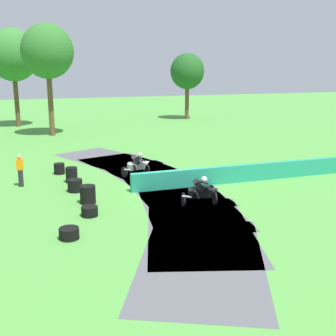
{
  "coord_description": "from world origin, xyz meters",
  "views": [
    {
      "loc": [
        -6.56,
        -19.39,
        5.99
      ],
      "look_at": [
        -0.02,
        0.58,
        0.9
      ],
      "focal_mm": 46.04,
      "sensor_mm": 36.0,
      "label": 1
    }
  ],
  "objects_px": {
    "motorcycle_lead_black": "(202,191)",
    "tire_stack_mid_a": "(90,211)",
    "tire_stack_near": "(69,233)",
    "motorcycle_chase_white": "(138,165)",
    "tire_stack_extra_b": "(59,169)",
    "tire_stack_extra_a": "(72,175)",
    "tire_stack_far": "(75,185)",
    "tire_stack_mid_b": "(88,194)",
    "track_marshal": "(20,171)"
  },
  "relations": [
    {
      "from": "motorcycle_chase_white",
      "to": "tire_stack_near",
      "type": "height_order",
      "value": "motorcycle_chase_white"
    },
    {
      "from": "tire_stack_near",
      "to": "tire_stack_far",
      "type": "bearing_deg",
      "value": 81.71
    },
    {
      "from": "tire_stack_mid_a",
      "to": "tire_stack_far",
      "type": "height_order",
      "value": "tire_stack_far"
    },
    {
      "from": "tire_stack_extra_b",
      "to": "track_marshal",
      "type": "distance_m",
      "value": 2.89
    },
    {
      "from": "motorcycle_chase_white",
      "to": "tire_stack_far",
      "type": "bearing_deg",
      "value": -151.86
    },
    {
      "from": "tire_stack_near",
      "to": "tire_stack_mid_a",
      "type": "xyz_separation_m",
      "value": [
        1.02,
        2.12,
        0.0
      ]
    },
    {
      "from": "tire_stack_mid_a",
      "to": "tire_stack_extra_b",
      "type": "bearing_deg",
      "value": 94.83
    },
    {
      "from": "tire_stack_mid_b",
      "to": "motorcycle_lead_black",
      "type": "bearing_deg",
      "value": -22.16
    },
    {
      "from": "tire_stack_near",
      "to": "track_marshal",
      "type": "relative_size",
      "value": 0.43
    },
    {
      "from": "tire_stack_near",
      "to": "tire_stack_far",
      "type": "distance_m",
      "value": 5.86
    },
    {
      "from": "tire_stack_mid_a",
      "to": "motorcycle_lead_black",
      "type": "bearing_deg",
      "value": -2.48
    },
    {
      "from": "tire_stack_near",
      "to": "track_marshal",
      "type": "bearing_deg",
      "value": 102.19
    },
    {
      "from": "tire_stack_mid_b",
      "to": "tire_stack_extra_b",
      "type": "relative_size",
      "value": 1.33
    },
    {
      "from": "tire_stack_near",
      "to": "tire_stack_mid_a",
      "type": "bearing_deg",
      "value": 64.42
    },
    {
      "from": "tire_stack_far",
      "to": "tire_stack_extra_b",
      "type": "relative_size",
      "value": 1.17
    },
    {
      "from": "tire_stack_near",
      "to": "tire_stack_far",
      "type": "height_order",
      "value": "tire_stack_far"
    },
    {
      "from": "tire_stack_mid_b",
      "to": "track_marshal",
      "type": "height_order",
      "value": "track_marshal"
    },
    {
      "from": "tire_stack_far",
      "to": "tire_stack_extra_b",
      "type": "xyz_separation_m",
      "value": [
        -0.45,
        3.75,
        0.0
      ]
    },
    {
      "from": "motorcycle_lead_black",
      "to": "track_marshal",
      "type": "bearing_deg",
      "value": 142.88
    },
    {
      "from": "motorcycle_lead_black",
      "to": "motorcycle_chase_white",
      "type": "relative_size",
      "value": 0.99
    },
    {
      "from": "motorcycle_chase_white",
      "to": "tire_stack_mid_a",
      "type": "bearing_deg",
      "value": -121.45
    },
    {
      "from": "tire_stack_extra_b",
      "to": "tire_stack_mid_a",
      "type": "bearing_deg",
      "value": -85.17
    },
    {
      "from": "tire_stack_near",
      "to": "tire_stack_extra_b",
      "type": "xyz_separation_m",
      "value": [
        0.39,
        9.55,
        0.1
      ]
    },
    {
      "from": "motorcycle_lead_black",
      "to": "track_marshal",
      "type": "relative_size",
      "value": 1.05
    },
    {
      "from": "motorcycle_chase_white",
      "to": "tire_stack_extra_a",
      "type": "height_order",
      "value": "motorcycle_chase_white"
    },
    {
      "from": "tire_stack_near",
      "to": "tire_stack_mid_b",
      "type": "relative_size",
      "value": 0.88
    },
    {
      "from": "motorcycle_lead_black",
      "to": "tire_stack_near",
      "type": "relative_size",
      "value": 2.41
    },
    {
      "from": "tire_stack_mid_a",
      "to": "track_marshal",
      "type": "relative_size",
      "value": 0.41
    },
    {
      "from": "motorcycle_lead_black",
      "to": "tire_stack_mid_a",
      "type": "distance_m",
      "value": 4.82
    },
    {
      "from": "tire_stack_far",
      "to": "tire_stack_extra_a",
      "type": "height_order",
      "value": "tire_stack_extra_a"
    },
    {
      "from": "track_marshal",
      "to": "tire_stack_far",
      "type": "bearing_deg",
      "value": -35.28
    },
    {
      "from": "tire_stack_mid_a",
      "to": "tire_stack_extra_b",
      "type": "xyz_separation_m",
      "value": [
        -0.63,
        7.42,
        0.1
      ]
    },
    {
      "from": "tire_stack_extra_b",
      "to": "tire_stack_far",
      "type": "bearing_deg",
      "value": -83.08
    },
    {
      "from": "tire_stack_extra_b",
      "to": "track_marshal",
      "type": "bearing_deg",
      "value": -135.33
    },
    {
      "from": "motorcycle_lead_black",
      "to": "tire_stack_extra_b",
      "type": "relative_size",
      "value": 2.84
    },
    {
      "from": "motorcycle_lead_black",
      "to": "tire_stack_mid_b",
      "type": "distance_m",
      "value": 5.0
    },
    {
      "from": "tire_stack_extra_a",
      "to": "tire_stack_extra_b",
      "type": "bearing_deg",
      "value": 103.17
    },
    {
      "from": "tire_stack_near",
      "to": "tire_stack_mid_a",
      "type": "height_order",
      "value": "same"
    },
    {
      "from": "tire_stack_extra_a",
      "to": "tire_stack_far",
      "type": "bearing_deg",
      "value": -90.57
    },
    {
      "from": "tire_stack_extra_a",
      "to": "track_marshal",
      "type": "bearing_deg",
      "value": 179.54
    },
    {
      "from": "motorcycle_lead_black",
      "to": "tire_stack_near",
      "type": "height_order",
      "value": "motorcycle_lead_black"
    },
    {
      "from": "motorcycle_lead_black",
      "to": "tire_stack_mid_b",
      "type": "relative_size",
      "value": 2.13
    },
    {
      "from": "tire_stack_mid_b",
      "to": "tire_stack_far",
      "type": "relative_size",
      "value": 1.14
    },
    {
      "from": "motorcycle_chase_white",
      "to": "tire_stack_mid_b",
      "type": "relative_size",
      "value": 2.16
    },
    {
      "from": "tire_stack_far",
      "to": "motorcycle_chase_white",
      "type": "bearing_deg",
      "value": 28.14
    },
    {
      "from": "tire_stack_mid_a",
      "to": "tire_stack_extra_b",
      "type": "relative_size",
      "value": 1.12
    },
    {
      "from": "motorcycle_lead_black",
      "to": "tire_stack_near",
      "type": "bearing_deg",
      "value": -161.74
    },
    {
      "from": "motorcycle_chase_white",
      "to": "tire_stack_mid_b",
      "type": "xyz_separation_m",
      "value": [
        -3.25,
        -3.92,
        -0.24
      ]
    },
    {
      "from": "tire_stack_near",
      "to": "tire_stack_extra_a",
      "type": "distance_m",
      "value": 7.58
    },
    {
      "from": "tire_stack_mid_b",
      "to": "tire_stack_extra_b",
      "type": "bearing_deg",
      "value": 97.87
    }
  ]
}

